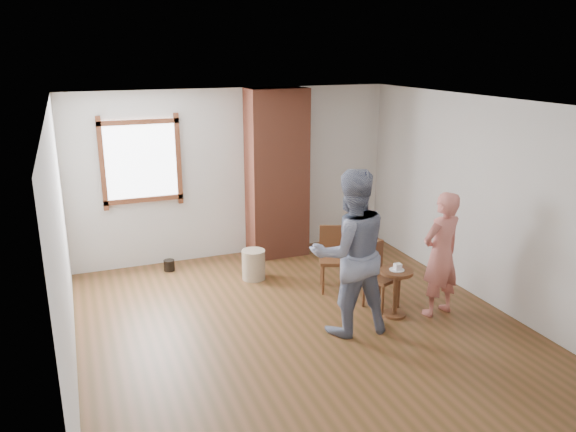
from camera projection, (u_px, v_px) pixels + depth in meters
The scene contains 12 objects.
ground at pixel (304, 329), 6.57m from camera, with size 5.50×5.50×0.00m, color brown.
room_shell at pixel (280, 168), 6.57m from camera, with size 5.04×5.52×2.62m.
brick_chimney at pixel (277, 174), 8.64m from camera, with size 0.90×0.50×2.60m, color #984D36.
stoneware_crock at pixel (254, 265), 7.96m from camera, with size 0.33×0.33×0.43m, color tan.
dark_pot at pixel (169, 265), 8.29m from camera, with size 0.16×0.16×0.16m, color black.
dining_chair_left at pixel (334, 254), 7.59m from camera, with size 0.52×0.52×0.86m.
dining_chair_right at pixel (378, 272), 7.06m from camera, with size 0.49×0.49×0.82m.
side_table at pixel (396, 285), 6.80m from camera, with size 0.40×0.40×0.60m.
cake_plate at pixel (397, 270), 6.74m from camera, with size 0.18×0.18×0.01m, color white.
cake_slice at pixel (398, 267), 6.73m from camera, with size 0.08×0.07×0.06m, color white.
man at pixel (350, 253), 6.29m from camera, with size 0.93×0.73×1.92m, color #161C3E.
person_pink at pixel (441, 254), 6.76m from camera, with size 0.57×0.37×1.55m, color #DA786D.
Camera 1 is at (-2.33, -5.44, 3.15)m, focal length 35.00 mm.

